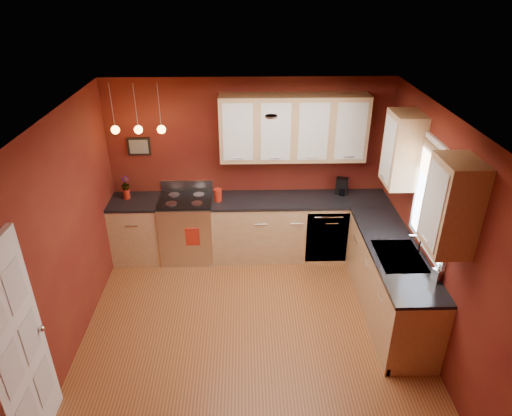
{
  "coord_description": "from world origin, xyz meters",
  "views": [
    {
      "loc": [
        -0.06,
        -4.04,
        3.87
      ],
      "look_at": [
        0.07,
        1.0,
        1.22
      ],
      "focal_mm": 32.0,
      "sensor_mm": 36.0,
      "label": 1
    }
  ],
  "objects_px": {
    "red_canister": "(218,195)",
    "coffee_maker": "(342,187)",
    "sink": "(399,258)",
    "gas_range": "(188,228)",
    "soap_pump": "(438,272)"
  },
  "relations": [
    {
      "from": "soap_pump",
      "to": "gas_range",
      "type": "bearing_deg",
      "value": 145.45
    },
    {
      "from": "sink",
      "to": "red_canister",
      "type": "relative_size",
      "value": 3.88
    },
    {
      "from": "red_canister",
      "to": "soap_pump",
      "type": "distance_m",
      "value": 3.08
    },
    {
      "from": "sink",
      "to": "red_canister",
      "type": "distance_m",
      "value": 2.6
    },
    {
      "from": "gas_range",
      "to": "coffee_maker",
      "type": "height_order",
      "value": "coffee_maker"
    },
    {
      "from": "red_canister",
      "to": "sink",
      "type": "bearing_deg",
      "value": -34.14
    },
    {
      "from": "red_canister",
      "to": "coffee_maker",
      "type": "relative_size",
      "value": 0.74
    },
    {
      "from": "coffee_maker",
      "to": "soap_pump",
      "type": "height_order",
      "value": "coffee_maker"
    },
    {
      "from": "gas_range",
      "to": "red_canister",
      "type": "distance_m",
      "value": 0.72
    },
    {
      "from": "coffee_maker",
      "to": "gas_range",
      "type": "bearing_deg",
      "value": -159.52
    },
    {
      "from": "sink",
      "to": "gas_range",
      "type": "bearing_deg",
      "value": 150.22
    },
    {
      "from": "gas_range",
      "to": "soap_pump",
      "type": "distance_m",
      "value": 3.53
    },
    {
      "from": "sink",
      "to": "soap_pump",
      "type": "distance_m",
      "value": 0.55
    },
    {
      "from": "coffee_maker",
      "to": "soap_pump",
      "type": "relative_size",
      "value": 1.12
    },
    {
      "from": "gas_range",
      "to": "sink",
      "type": "xyz_separation_m",
      "value": [
        2.62,
        -1.5,
        0.43
      ]
    }
  ]
}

